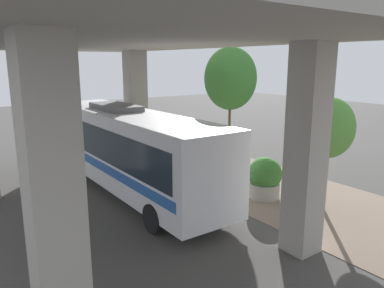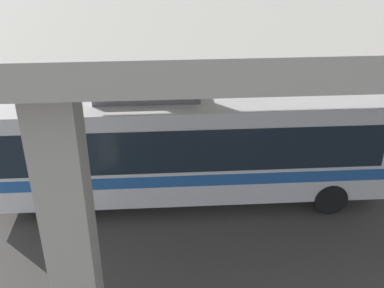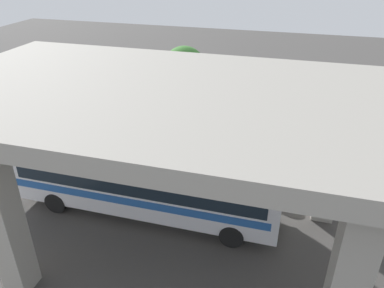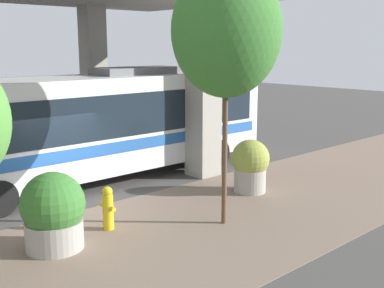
{
  "view_description": "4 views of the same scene",
  "coord_description": "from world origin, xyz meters",
  "px_view_note": "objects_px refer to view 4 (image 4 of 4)",
  "views": [
    {
      "loc": [
        9.14,
        11.71,
        5.55
      ],
      "look_at": [
        -0.92,
        -2.35,
        1.72
      ],
      "focal_mm": 35.0,
      "sensor_mm": 36.0,
      "label": 1
    },
    {
      "loc": [
        15.15,
        -3.3,
        8.84
      ],
      "look_at": [
        0.61,
        -2.35,
        0.94
      ],
      "focal_mm": 45.0,
      "sensor_mm": 36.0,
      "label": 2
    },
    {
      "loc": [
        15.0,
        3.26,
        10.85
      ],
      "look_at": [
        -0.32,
        -1.1,
        2.33
      ],
      "focal_mm": 35.0,
      "sensor_mm": 36.0,
      "label": 3
    },
    {
      "loc": [
        -11.22,
        5.93,
        4.39
      ],
      "look_at": [
        -1.42,
        -2.96,
        1.69
      ],
      "focal_mm": 45.0,
      "sensor_mm": 36.0,
      "label": 4
    }
  ],
  "objects_px": {
    "bus": "(108,120)",
    "street_tree_far": "(226,31)",
    "fire_hydrant": "(108,208)",
    "planter_front": "(250,165)",
    "planter_middle": "(53,212)"
  },
  "relations": [
    {
      "from": "fire_hydrant",
      "to": "planter_middle",
      "type": "height_order",
      "value": "planter_middle"
    },
    {
      "from": "planter_front",
      "to": "street_tree_far",
      "type": "distance_m",
      "value": 4.8
    },
    {
      "from": "street_tree_far",
      "to": "planter_front",
      "type": "bearing_deg",
      "value": -62.08
    },
    {
      "from": "fire_hydrant",
      "to": "planter_middle",
      "type": "bearing_deg",
      "value": 96.32
    },
    {
      "from": "planter_middle",
      "to": "street_tree_far",
      "type": "distance_m",
      "value": 5.65
    },
    {
      "from": "street_tree_far",
      "to": "bus",
      "type": "bearing_deg",
      "value": -2.06
    },
    {
      "from": "bus",
      "to": "fire_hydrant",
      "type": "relative_size",
      "value": 10.97
    },
    {
      "from": "street_tree_far",
      "to": "planter_middle",
      "type": "bearing_deg",
      "value": 69.78
    },
    {
      "from": "street_tree_far",
      "to": "fire_hydrant",
      "type": "bearing_deg",
      "value": 56.33
    },
    {
      "from": "planter_middle",
      "to": "bus",
      "type": "bearing_deg",
      "value": -44.74
    },
    {
      "from": "planter_front",
      "to": "planter_middle",
      "type": "height_order",
      "value": "planter_middle"
    },
    {
      "from": "bus",
      "to": "street_tree_far",
      "type": "distance_m",
      "value": 6.16
    },
    {
      "from": "fire_hydrant",
      "to": "street_tree_far",
      "type": "bearing_deg",
      "value": -123.67
    },
    {
      "from": "bus",
      "to": "planter_middle",
      "type": "relative_size",
      "value": 6.89
    },
    {
      "from": "bus",
      "to": "fire_hydrant",
      "type": "height_order",
      "value": "bus"
    }
  ]
}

